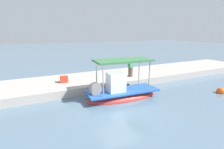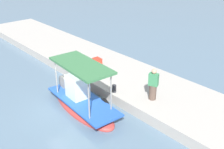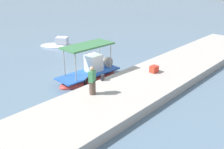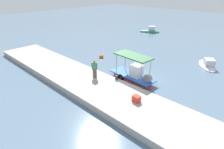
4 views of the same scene
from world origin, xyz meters
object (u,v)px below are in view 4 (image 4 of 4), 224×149
object	(u,v)px
moored_boat_mid	(150,31)
fisherman_near_bollard	(95,69)
marker_buoy	(101,57)
moored_boat_near	(208,65)
main_fishing_boat	(133,76)
cargo_crate	(136,99)
mooring_bollard	(116,77)

from	to	relation	value
moored_boat_mid	fisherman_near_bollard	bearing A→B (deg)	-69.43
marker_buoy	moored_boat_near	world-z (taller)	moored_boat_near
fisherman_near_bollard	moored_boat_near	distance (m)	13.71
main_fishing_boat	cargo_crate	xyz separation A→B (m)	(3.11, -3.56, 0.38)
mooring_bollard	cargo_crate	bearing A→B (deg)	-25.19
mooring_bollard	cargo_crate	xyz separation A→B (m)	(3.67, -1.73, 0.03)
fisherman_near_bollard	marker_buoy	world-z (taller)	fisherman_near_bollard
cargo_crate	moored_boat_mid	world-z (taller)	moored_boat_mid
main_fishing_boat	marker_buoy	distance (m)	7.51
mooring_bollard	moored_boat_near	world-z (taller)	moored_boat_near
cargo_crate	marker_buoy	xyz separation A→B (m)	(-10.24, 5.92, -0.71)
main_fishing_boat	moored_boat_mid	world-z (taller)	main_fishing_boat
moored_boat_near	moored_boat_mid	size ratio (longest dim) A/B	1.02
mooring_bollard	moored_boat_mid	xyz separation A→B (m)	(-10.37, 21.41, -0.58)
mooring_bollard	cargo_crate	distance (m)	4.06
cargo_crate	mooring_bollard	bearing A→B (deg)	154.81
cargo_crate	moored_boat_mid	xyz separation A→B (m)	(-14.04, 23.14, -0.60)
mooring_bollard	moored_boat_mid	world-z (taller)	moored_boat_mid
fisherman_near_bollard	marker_buoy	bearing A→B (deg)	131.52
main_fishing_boat	mooring_bollard	size ratio (longest dim) A/B	11.80
cargo_crate	moored_boat_near	xyz separation A→B (m)	(1.04, 12.62, -0.67)
fisherman_near_bollard	moored_boat_near	bearing A→B (deg)	60.81
main_fishing_boat	moored_boat_mid	xyz separation A→B (m)	(-10.92, 19.58, -0.22)
moored_boat_near	moored_boat_mid	distance (m)	18.39
mooring_bollard	cargo_crate	world-z (taller)	cargo_crate
fisherman_near_bollard	mooring_bollard	xyz separation A→B (m)	(1.94, 1.03, -0.58)
moored_boat_mid	cargo_crate	bearing A→B (deg)	-58.75
fisherman_near_bollard	cargo_crate	distance (m)	5.69
mooring_bollard	moored_boat_near	xyz separation A→B (m)	(4.71, 10.89, -0.64)
fisherman_near_bollard	marker_buoy	distance (m)	7.08
fisherman_near_bollard	cargo_crate	bearing A→B (deg)	-7.08
main_fishing_boat	marker_buoy	xyz separation A→B (m)	(-7.12, 2.35, -0.33)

